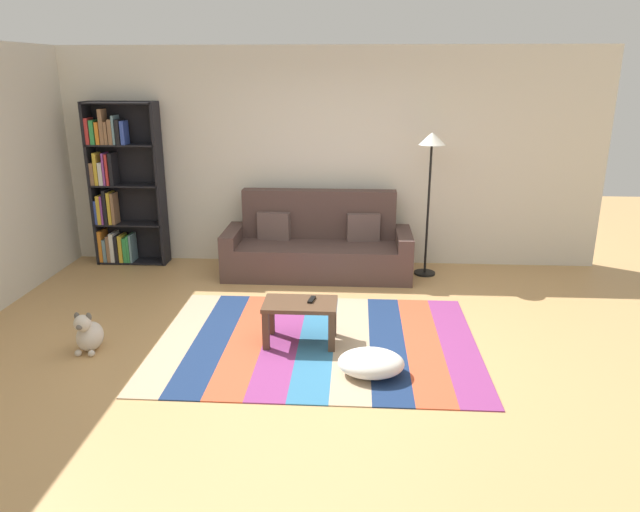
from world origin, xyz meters
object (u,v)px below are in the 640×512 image
object	(u,v)px
bookshelf	(119,189)
pouf	(371,363)
standing_lamp	(431,157)
couch	(318,247)
coffee_table	(300,311)
dog	(89,334)
tv_remote	(312,300)

from	to	relation	value
bookshelf	pouf	size ratio (longest dim) A/B	3.72
pouf	standing_lamp	bearing A→B (deg)	74.54
couch	standing_lamp	world-z (taller)	standing_lamp
couch	standing_lamp	xyz separation A→B (m)	(1.32, 0.04, 1.10)
coffee_table	pouf	bearing A→B (deg)	-42.01
bookshelf	standing_lamp	distance (m)	3.90
coffee_table	bookshelf	bearing A→B (deg)	138.12
dog	couch	bearing A→B (deg)	49.73
dog	tv_remote	size ratio (longest dim) A/B	2.65
coffee_table	tv_remote	distance (m)	0.15
coffee_table	standing_lamp	bearing A→B (deg)	56.11
standing_lamp	tv_remote	world-z (taller)	standing_lamp
coffee_table	pouf	world-z (taller)	coffee_table
couch	standing_lamp	size ratio (longest dim) A/B	1.31
bookshelf	standing_lamp	size ratio (longest dim) A/B	1.19
coffee_table	dog	distance (m)	1.90
couch	pouf	xyz separation A→B (m)	(0.61, -2.54, -0.22)
coffee_table	dog	world-z (taller)	coffee_table
tv_remote	standing_lamp	bearing A→B (deg)	67.57
standing_lamp	tv_remote	bearing A→B (deg)	-122.48
standing_lamp	tv_remote	xyz separation A→B (m)	(-1.25, -1.97, -1.03)
couch	bookshelf	world-z (taller)	bookshelf
pouf	dog	xyz separation A→B (m)	(-2.51, 0.29, 0.05)
coffee_table	pouf	xyz separation A→B (m)	(0.64, -0.57, -0.20)
dog	standing_lamp	xyz separation A→B (m)	(3.23, 2.29, 1.28)
coffee_table	pouf	distance (m)	0.88
standing_lamp	tv_remote	distance (m)	2.55
tv_remote	bookshelf	bearing A→B (deg)	149.87
bookshelf	standing_lamp	xyz separation A→B (m)	(3.86, -0.24, 0.47)
coffee_table	dog	size ratio (longest dim) A/B	1.68
dog	standing_lamp	world-z (taller)	standing_lamp
pouf	tv_remote	xyz separation A→B (m)	(-0.54, 0.62, 0.30)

